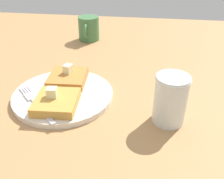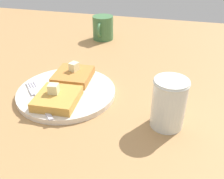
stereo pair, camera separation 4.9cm
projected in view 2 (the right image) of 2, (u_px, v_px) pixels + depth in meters
The scene contains 9 objects.
table_surface at pixel (42, 79), 64.05cm from camera, with size 118.47×118.47×1.98cm, color #AB7E4D.
plate at pixel (67, 92), 55.56cm from camera, with size 21.69×21.69×1.19cm.
toast_slice_left at pixel (73, 76), 58.93cm from camera, with size 8.82×8.26×1.88cm, color #BC7A38.
toast_slice_middle at pixel (57, 98), 50.66cm from camera, with size 8.82×8.26×1.88cm, color gold.
butter_pat_primary at pixel (74, 67), 58.73cm from camera, with size 1.97×1.78×1.97cm, color #F2E9AF.
butter_pat_secondary at pixel (53, 89), 50.19cm from camera, with size 1.97×1.78×1.97cm, color beige.
fork at pixel (38, 96), 52.67cm from camera, with size 12.49×12.16×0.36cm.
syrup_jar at pixel (169, 105), 44.63cm from camera, with size 6.33×6.33×9.56cm.
coffee_mug at pixel (103, 28), 84.12cm from camera, with size 9.53×6.90×7.79cm.
Camera 2 is at (49.62, 31.56, 32.17)cm, focal length 40.00 mm.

